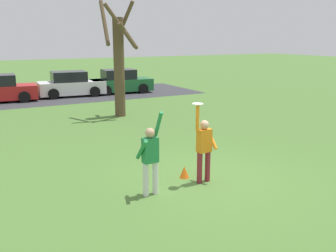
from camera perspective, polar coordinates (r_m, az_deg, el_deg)
ground_plane at (r=10.21m, az=5.91°, el=-8.03°), size 120.00×120.00×0.00m
person_catcher at (r=9.73m, az=5.46°, el=-2.99°), size 0.55×0.49×2.08m
person_defender at (r=8.90m, az=-2.69°, el=-4.51°), size 0.56×0.49×2.04m
frisbee_disc at (r=9.35m, az=4.51°, el=3.35°), size 0.27×0.27×0.02m
parked_car_white at (r=25.11m, az=-14.43°, el=6.04°), size 4.23×2.30×1.59m
parked_car_green at (r=26.02m, az=-7.20°, el=6.58°), size 4.23×2.30×1.59m
parking_strip at (r=24.91m, az=-19.20°, el=3.98°), size 21.11×6.40×0.01m
bare_tree_tall at (r=18.00m, az=-7.41°, el=9.77°), size 1.77×1.69×5.37m
field_cone_orange at (r=10.24m, az=2.48°, el=-6.94°), size 0.26×0.26×0.32m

